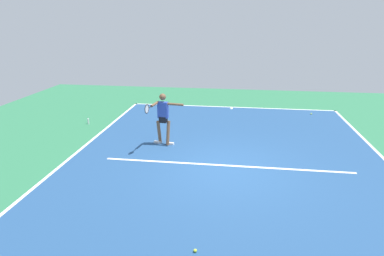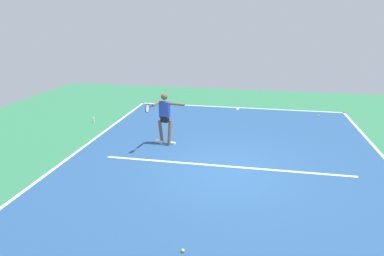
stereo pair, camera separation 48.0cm
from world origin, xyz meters
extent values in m
plane|color=#2D754C|center=(0.00, 0.00, 0.00)|extent=(22.50, 22.50, 0.00)
cube|color=navy|center=(0.00, 0.00, 0.00)|extent=(9.68, 13.99, 0.00)
cube|color=white|center=(0.00, -6.94, 0.00)|extent=(9.68, 0.10, 0.01)
cube|color=white|center=(4.79, 0.00, 0.00)|extent=(0.10, 13.99, 0.01)
cube|color=white|center=(0.00, -0.21, 0.00)|extent=(7.26, 0.10, 0.01)
cube|color=white|center=(0.00, -6.74, 0.00)|extent=(0.10, 0.30, 0.01)
cylinder|color=brown|center=(2.02, -1.66, 0.41)|extent=(0.15, 0.28, 0.84)
cube|color=white|center=(1.95, -1.65, 0.04)|extent=(0.25, 0.14, 0.07)
cylinder|color=brown|center=(2.35, -1.71, 0.41)|extent=(0.15, 0.28, 0.84)
cube|color=white|center=(2.42, -1.72, 0.04)|extent=(0.25, 0.14, 0.07)
cube|color=black|center=(2.18, -1.69, 0.87)|extent=(0.27, 0.24, 0.20)
cube|color=#334CB2|center=(2.18, -1.69, 1.21)|extent=(0.36, 0.23, 0.54)
sphere|color=brown|center=(2.18, -1.69, 1.65)|extent=(0.22, 0.22, 0.22)
cylinder|color=brown|center=(1.75, -1.62, 1.43)|extent=(0.55, 0.16, 0.08)
cylinder|color=brown|center=(2.39, -1.45, 1.46)|extent=(0.16, 0.55, 0.08)
cylinder|color=black|center=(2.45, -1.07, 1.46)|extent=(0.06, 0.22, 0.03)
torus|color=black|center=(2.49, -0.83, 1.46)|extent=(0.07, 0.29, 0.29)
cylinder|color=silver|center=(2.49, -0.83, 1.46)|extent=(0.04, 0.25, 0.25)
sphere|color=#C6E53D|center=(0.40, 3.66, 0.03)|extent=(0.07, 0.07, 0.07)
sphere|color=#C6E53D|center=(-3.56, -6.14, 0.03)|extent=(0.07, 0.07, 0.07)
cylinder|color=white|center=(5.73, -3.47, 0.11)|extent=(0.07, 0.07, 0.22)
camera|label=1|loc=(-0.24, 8.68, 4.11)|focal=30.94mm
camera|label=2|loc=(-0.71, 8.60, 4.11)|focal=30.94mm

